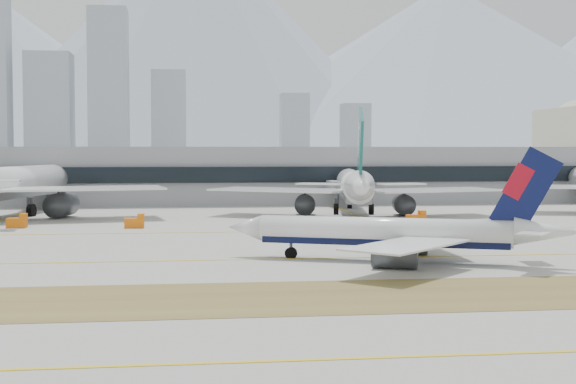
{
  "coord_description": "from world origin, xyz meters",
  "views": [
    {
      "loc": [
        -11.89,
        -107.61,
        14.13
      ],
      "look_at": [
        3.8,
        18.0,
        7.5
      ],
      "focal_mm": 50.0,
      "sensor_mm": 36.0,
      "label": 1
    }
  ],
  "objects": [
    {
      "name": "ground",
      "position": [
        0.0,
        0.0,
        0.0
      ],
      "size": [
        3000.0,
        3000.0,
        0.0
      ],
      "primitive_type": "plane",
      "color": "#99978F",
      "rests_on": "ground"
    },
    {
      "name": "apron_markings",
      "position": [
        0.0,
        -53.95,
        0.02
      ],
      "size": [
        360.0,
        122.22,
        0.06
      ],
      "color": "brown",
      "rests_on": "ground"
    },
    {
      "name": "taxiing_airliner",
      "position": [
        14.18,
        -9.21,
        3.57
      ],
      "size": [
        41.95,
        35.46,
        14.79
      ],
      "rotation": [
        0.0,
        0.0,
        2.75
      ],
      "color": "white",
      "rests_on": "ground"
    },
    {
      "name": "widebody_eva",
      "position": [
        -49.63,
        68.03,
        6.72
      ],
      "size": [
        69.42,
        68.96,
        25.27
      ],
      "rotation": [
        0.0,
        0.0,
        1.36
      ],
      "color": "white",
      "rests_on": "ground"
    },
    {
      "name": "widebody_cathay",
      "position": [
        24.09,
        63.99,
        6.01
      ],
      "size": [
        62.68,
        61.94,
        22.6
      ],
      "rotation": [
        0.0,
        0.0,
        1.42
      ],
      "color": "white",
      "rests_on": "ground"
    },
    {
      "name": "terminal",
      "position": [
        0.0,
        114.84,
        7.5
      ],
      "size": [
        280.0,
        43.1,
        15.0
      ],
      "color": "gray",
      "rests_on": "ground"
    },
    {
      "name": "gse_extra",
      "position": [
        -42.72,
        42.55,
        1.05
      ],
      "size": [
        3.55,
        2.0,
        2.6
      ],
      "color": "orange",
      "rests_on": "ground"
    },
    {
      "name": "gse_b",
      "position": [
        -21.46,
        39.57,
        1.05
      ],
      "size": [
        3.55,
        2.0,
        2.6
      ],
      "color": "orange",
      "rests_on": "ground"
    },
    {
      "name": "gse_c",
      "position": [
        31.43,
        40.63,
        1.05
      ],
      "size": [
        3.55,
        2.0,
        2.6
      ],
      "color": "orange",
      "rests_on": "ground"
    },
    {
      "name": "city_skyline",
      "position": [
        -106.76,
        453.42,
        49.8
      ],
      "size": [
        342.0,
        49.8,
        140.0
      ],
      "color": "#959EAA",
      "rests_on": "ground"
    },
    {
      "name": "mountain_ridge",
      "position": [
        33.0,
        1404.14,
        181.85
      ],
      "size": [
        2830.0,
        1120.0,
        470.0
      ],
      "color": "#9EA8B7",
      "rests_on": "ground"
    }
  ]
}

